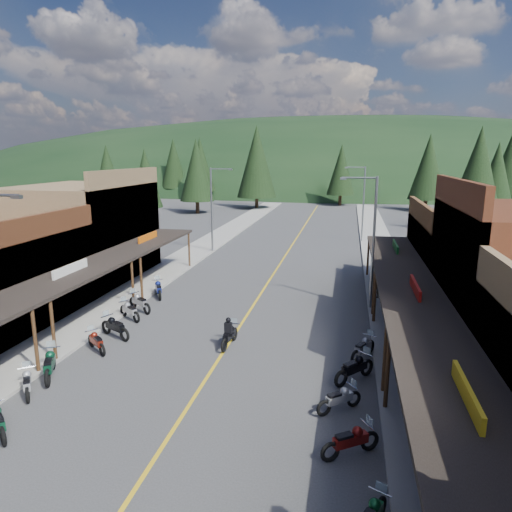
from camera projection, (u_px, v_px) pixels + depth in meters
The scene contains 35 objects.
ground at pixel (222, 355), 21.47m from camera, with size 220.00×220.00×0.00m, color #38383A.
centerline at pixel (282, 260), 40.60m from camera, with size 0.15×90.00×0.01m, color gold.
sidewalk_west at pixel (190, 255), 42.27m from camera, with size 3.40×94.00×0.15m, color gray.
sidewalk_east at pixel (383, 264), 38.90m from camera, with size 3.40×94.00×0.15m, color gray.
shop_west_3 at pixel (85, 232), 34.19m from camera, with size 10.90×10.20×8.20m.
shop_east_3 at pixel (477, 262), 29.06m from camera, with size 10.90×10.20×6.20m.
streetlight_1 at pixel (213, 206), 42.89m from camera, with size 2.16×0.18×8.00m.
streetlight_2 at pixel (371, 237), 26.80m from camera, with size 2.16×0.18×8.00m.
streetlight_3 at pixel (362, 201), 47.84m from camera, with size 2.16×0.18×8.00m.
ridge_hill at pixel (332, 183), 150.58m from camera, with size 310.00×140.00×60.00m, color black.
pine_0 at pixel (107, 169), 87.11m from camera, with size 5.04×5.04×11.00m.
pine_1 at pixel (200, 164), 91.49m from camera, with size 5.88×5.88×12.50m.
pine_2 at pixel (257, 162), 77.14m from camera, with size 6.72×6.72×14.00m.
pine_3 at pixel (341, 170), 82.40m from camera, with size 5.04×5.04×11.00m.
pine_4 at pixel (428, 167), 73.78m from camera, with size 5.88×5.88×12.50m.
pine_5 at pixel (511, 161), 81.99m from camera, with size 6.72×6.72×14.00m.
pine_7 at pixel (174, 164), 98.78m from camera, with size 5.88×5.88×12.50m.
pine_8 at pixel (145, 178), 62.69m from camera, with size 4.48×4.48×10.00m.
pine_9 at pixel (496, 177), 58.46m from camera, with size 4.93×4.93×10.80m.
pine_10 at pixel (197, 170), 71.30m from camera, with size 5.38×5.38×11.60m.
pine_11 at pixel (478, 172), 52.36m from camera, with size 5.82×5.82×12.40m.
bike_west_5 at pixel (27, 382), 17.79m from camera, with size 0.64×1.92×1.10m, color #AFB0B5, non-canonical shape.
bike_west_6 at pixel (50, 363), 19.12m from camera, with size 0.77×2.31×1.32m, color #0C3D25, non-canonical shape.
bike_west_7 at pixel (96, 341), 21.70m from camera, with size 0.65×1.94×1.11m, color maroon, non-canonical shape.
bike_west_8 at pixel (115, 326), 23.32m from camera, with size 0.75×2.24×1.28m, color black, non-canonical shape.
bike_west_9 at pixel (130, 310), 25.90m from camera, with size 0.69×2.06×1.18m, color #9A9B9F, non-canonical shape.
bike_west_10 at pixel (140, 301), 27.23m from camera, with size 0.73×2.20×1.26m, color gray, non-canonical shape.
bike_west_11 at pixel (158, 288), 29.98m from camera, with size 0.73×2.18×1.25m, color navy, non-canonical shape.
bike_east_5 at pixel (351, 439), 14.14m from camera, with size 0.68×2.04×1.16m, color maroon, non-canonical shape.
bike_east_6 at pixel (339, 398), 16.63m from camera, with size 0.64×1.91×1.09m, color gray, non-canonical shape.
bike_east_7 at pixel (355, 367), 18.82m from camera, with size 0.75×2.25×1.29m, color black, non-canonical shape.
bike_east_8 at pixel (363, 347), 20.88m from camera, with size 0.69×2.08×1.19m, color gray, non-canonical shape.
rider_on_bike at pixel (229, 334), 22.29m from camera, with size 0.87×2.12×1.57m.
pedestrian_east_a at pixel (432, 415), 14.80m from camera, with size 0.59×0.39×1.61m, color #2B2132.
pedestrian_east_b at pixel (379, 285), 29.38m from camera, with size 0.80×0.46×1.64m, color brown.
Camera 1 is at (5.55, -19.22, 9.23)m, focal length 32.00 mm.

